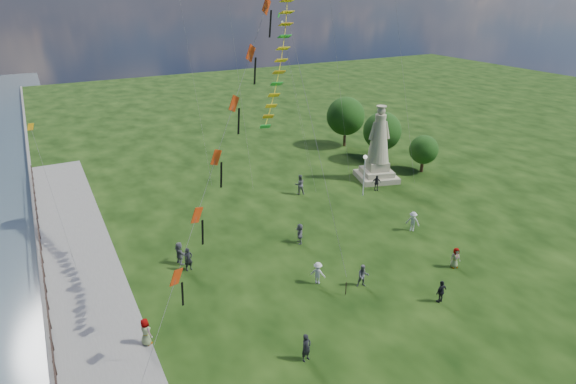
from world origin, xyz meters
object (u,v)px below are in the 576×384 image
statue (378,152)px  person_10 (146,333)px  lamppost (365,167)px  person_7 (300,184)px  person_8 (413,221)px  person_11 (300,233)px  person_3 (441,292)px  person_5 (179,253)px  person_6 (188,259)px  person_0 (306,348)px  person_4 (455,258)px  person_2 (318,273)px  person_1 (363,276)px  person_9 (376,183)px

statue → person_10: 29.79m
lamppost → person_7: lamppost is taller
person_8 → person_11: size_ratio=1.02×
lamppost → person_3: 16.89m
person_5 → person_6: bearing=-178.2°
person_5 → person_7: size_ratio=0.87×
person_0 → person_7: bearing=46.3°
person_4 → person_10: 20.84m
person_3 → person_4: person_3 is taller
person_7 → statue: bearing=-164.9°
person_4 → person_11: bearing=147.9°
statue → person_11: size_ratio=4.71×
lamppost → person_2: (-11.30, -10.44, -2.08)m
person_7 → person_2: bearing=82.5°
statue → person_8: bearing=-96.8°
lamppost → person_1: size_ratio=2.51×
person_3 → person_10: 17.56m
person_0 → person_5: size_ratio=0.96×
person_0 → person_10: bearing=129.2°
person_2 → person_10: size_ratio=0.97×
person_2 → person_6: size_ratio=0.92×
person_3 → person_6: (-12.64, 10.86, 0.09)m
statue → person_6: 23.31m
person_3 → person_7: size_ratio=0.78×
person_1 → person_10: person_10 is taller
person_2 → person_4: person_2 is taller
person_3 → person_7: 18.83m
statue → lamppost: bearing=-127.1°
person_3 → statue: bearing=-124.9°
person_2 → person_6: (-6.99, 5.53, 0.07)m
person_9 → person_11: person_11 is taller
person_0 → person_1: (6.62, 4.12, -0.02)m
person_4 → person_7: 16.61m
statue → person_5: statue is taller
lamppost → person_5: lamppost is taller
person_1 → person_2: size_ratio=1.02×
person_4 → person_8: 5.72m
person_1 → person_8: size_ratio=0.97×
person_1 → lamppost: bearing=76.2°
person_7 → person_3: bearing=105.5°
person_10 → person_4: bearing=-122.8°
person_6 → person_10: (-4.32, -6.29, -0.04)m
person_2 → person_3: bearing=-176.0°
person_2 → person_10: (-11.31, -0.75, 0.03)m
person_6 → person_9: person_6 is taller
person_8 → person_10: size_ratio=1.02×
statue → person_9: 3.61m
person_5 → person_8: (17.85, -3.85, -0.02)m
person_3 → person_11: size_ratio=0.95×
lamppost → person_0: bearing=-133.7°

